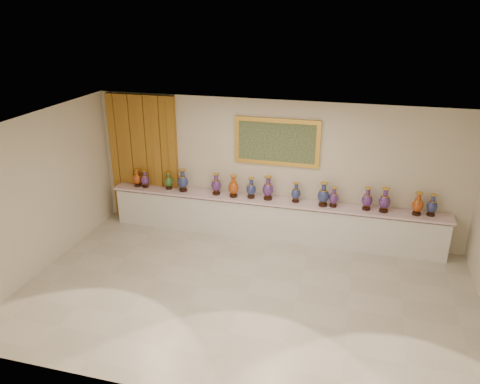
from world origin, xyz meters
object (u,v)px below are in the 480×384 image
object	(u,v)px
vase_0	(137,179)
vase_2	(169,181)
counter	(272,219)
vase_1	(145,180)

from	to	relation	value
vase_0	vase_2	xyz separation A→B (m)	(0.76, 0.03, -0.00)
counter	vase_1	distance (m)	3.02
vase_0	counter	bearing A→B (deg)	0.35
vase_2	vase_0	bearing A→B (deg)	-177.70
counter	vase_0	xyz separation A→B (m)	(-3.15, -0.02, 0.65)
counter	vase_1	size ratio (longest dim) A/B	18.00
vase_1	vase_2	distance (m)	0.57
vase_0	vase_1	size ratio (longest dim) A/B	1.03
vase_1	vase_0	bearing A→B (deg)	176.72
counter	vase_2	world-z (taller)	vase_2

